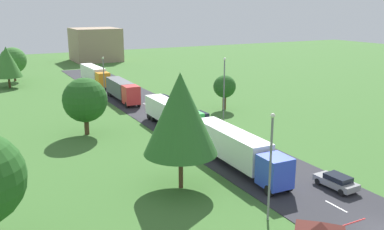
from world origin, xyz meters
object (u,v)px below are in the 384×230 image
(car_second, at_px, (248,142))
(tree_pine, at_px, (13,60))
(truck_second, at_px, (172,114))
(tree_ash, at_px, (7,62))
(truck_third, at_px, (122,90))
(lamppost_third, at_px, (104,78))
(truck_lead, at_px, (237,148))
(truck_fourth, at_px, (94,74))
(distant_building, at_px, (95,45))
(car_lead, at_px, (336,181))
(car_third, at_px, (200,117))
(car_fourth, at_px, (163,100))
(lamppost_second, at_px, (224,86))
(lamppost_lead, at_px, (270,162))
(tree_maple, at_px, (225,87))
(tree_birch, at_px, (85,100))
(tree_elm, at_px, (180,114))

(car_second, bearing_deg, tree_pine, 107.24)
(truck_second, xyz_separation_m, tree_ash, (-16.87, 43.20, 3.23))
(truck_third, relative_size, car_second, 2.82)
(truck_third, height_order, lamppost_third, lamppost_third)
(truck_third, xyz_separation_m, tree_pine, (-14.70, 31.14, 2.59))
(tree_pine, bearing_deg, truck_lead, -77.67)
(truck_fourth, bearing_deg, distant_building, 74.27)
(truck_lead, relative_size, tree_ash, 1.75)
(truck_third, xyz_separation_m, car_lead, (5.26, -44.81, -1.32))
(car_lead, relative_size, car_third, 0.90)
(car_second, relative_size, car_fourth, 1.03)
(truck_third, distance_m, truck_fourth, 18.42)
(truck_third, height_order, lamppost_second, lamppost_second)
(truck_second, distance_m, lamppost_second, 9.17)
(car_third, bearing_deg, distant_building, 85.43)
(truck_lead, bearing_deg, distant_building, 83.15)
(truck_third, distance_m, car_second, 31.88)
(lamppost_second, bearing_deg, lamppost_third, 122.95)
(lamppost_lead, height_order, tree_maple, lamppost_lead)
(tree_maple, bearing_deg, lamppost_lead, -116.70)
(car_third, bearing_deg, lamppost_second, -7.47)
(truck_fourth, distance_m, tree_birch, 37.04)
(truck_second, bearing_deg, lamppost_third, 100.52)
(car_lead, relative_size, lamppost_third, 0.51)
(tree_birch, bearing_deg, tree_elm, -80.59)
(car_second, distance_m, lamppost_second, 13.60)
(car_third, distance_m, distant_building, 78.43)
(tree_birch, bearing_deg, lamppost_second, -6.80)
(car_third, xyz_separation_m, tree_pine, (-19.99, 49.97, 3.85))
(truck_lead, height_order, lamppost_second, lamppost_second)
(truck_third, xyz_separation_m, lamppost_third, (-3.29, -0.36, 2.41))
(truck_fourth, relative_size, car_fourth, 3.18)
(truck_third, bearing_deg, car_fourth, -46.65)
(tree_birch, bearing_deg, car_lead, -60.25)
(car_lead, height_order, car_third, car_third)
(lamppost_second, distance_m, distant_building, 78.60)
(tree_ash, bearing_deg, lamppost_third, -60.74)
(truck_lead, bearing_deg, car_fourth, 80.18)
(car_lead, distance_m, car_fourth, 39.15)
(truck_fourth, bearing_deg, truck_second, -89.52)
(truck_second, bearing_deg, car_lead, -78.82)
(car_second, bearing_deg, lamppost_third, 104.47)
(tree_birch, relative_size, distant_building, 0.54)
(lamppost_second, height_order, tree_birch, lamppost_second)
(truck_second, height_order, car_fourth, truck_second)
(lamppost_second, bearing_deg, tree_elm, -131.16)
(car_fourth, relative_size, lamppost_third, 0.54)
(car_second, height_order, car_fourth, car_fourth)
(lamppost_second, xyz_separation_m, tree_elm, (-16.18, -18.51, 1.97))
(truck_fourth, xyz_separation_m, tree_birch, (-10.67, -35.39, 2.38))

